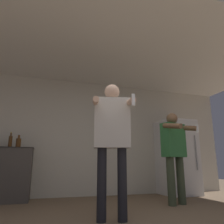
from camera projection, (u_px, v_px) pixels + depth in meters
wall_back at (87, 137)px, 4.94m from camera, size 7.00×0.06×2.55m
ceiling_slab at (105, 54)px, 3.89m from camera, size 7.00×3.38×0.05m
refrigerator at (177, 157)px, 5.07m from camera, size 0.77×0.76×1.67m
bottle_dark_rum at (18, 142)px, 4.21m from camera, size 0.09×0.09×0.28m
bottle_amber_bourbon at (10, 141)px, 4.17m from camera, size 0.07×0.07×0.30m
person_woman_foreground at (112, 133)px, 2.80m from camera, size 0.58×0.59×1.72m
person_man_side at (174, 149)px, 3.85m from camera, size 0.59×0.58×1.58m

